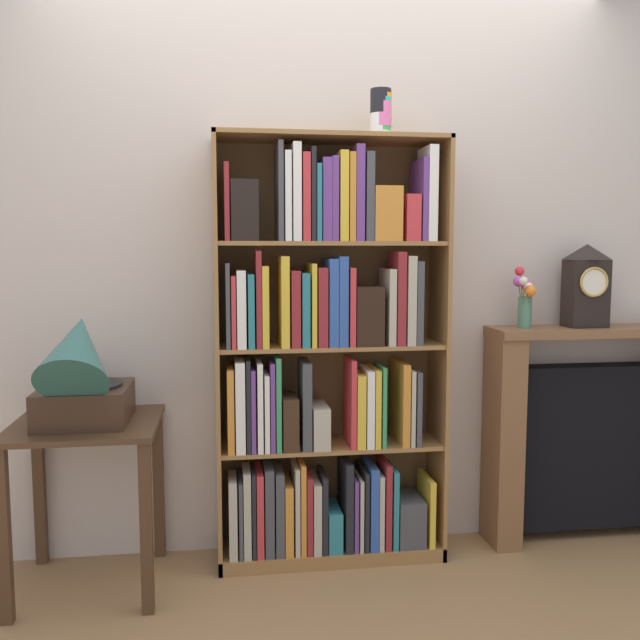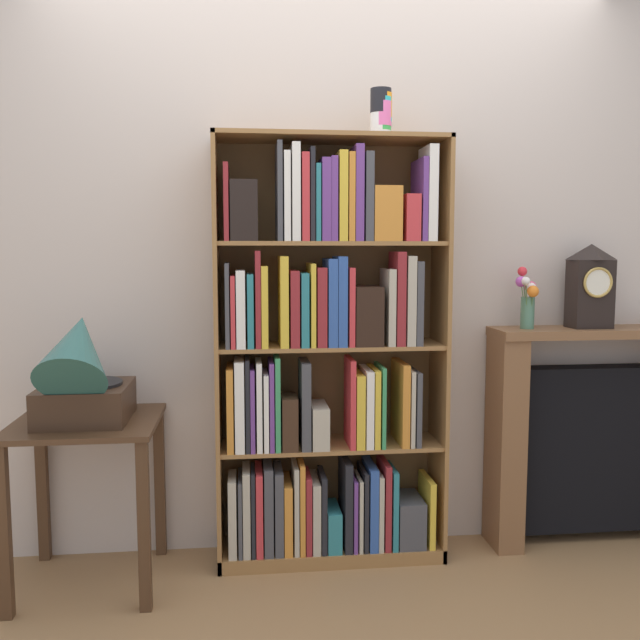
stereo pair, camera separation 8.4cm
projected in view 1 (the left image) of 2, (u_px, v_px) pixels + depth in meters
ground_plane at (336, 575)px, 2.86m from camera, size 7.68×6.40×0.02m
wall_back at (350, 259)px, 3.08m from camera, size 4.68×0.08×2.63m
bookshelf at (327, 366)px, 2.92m from camera, size 0.99×0.28×1.83m
cup_stack at (381, 112)px, 2.81m from camera, size 0.09×0.09×0.19m
side_table_left at (87, 460)px, 2.70m from camera, size 0.57×0.55×0.68m
gramophone at (81, 374)px, 2.60m from camera, size 0.34×0.50×0.51m
fireplace_mantel at (590, 434)px, 3.18m from camera, size 0.99×0.24×1.01m
mantel_clock at (586, 286)px, 3.08m from camera, size 0.18×0.14×0.38m
flower_vase at (525, 297)px, 3.05m from camera, size 0.11×0.12×0.28m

